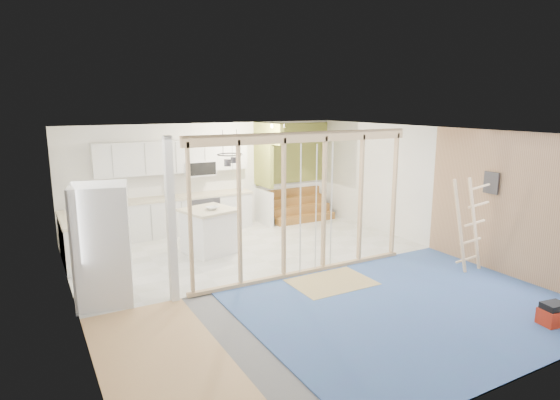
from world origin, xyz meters
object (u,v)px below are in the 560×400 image
toolbox (553,315)px  ladder (469,225)px  fridge (103,245)px  island (209,231)px

toolbox → ladder: size_ratio=0.22×
fridge → island: (2.28, 1.56, -0.47)m
island → fridge: bearing=-160.1°
fridge → toolbox: 6.64m
island → ladder: (3.76, -3.35, 0.43)m
fridge → ladder: fridge is taller
island → toolbox: 6.23m
fridge → ladder: 6.31m
toolbox → ladder: bearing=80.4°
fridge → island: fridge is taller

